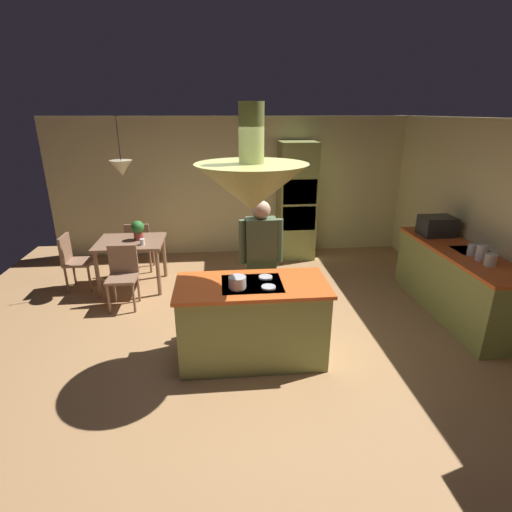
{
  "coord_description": "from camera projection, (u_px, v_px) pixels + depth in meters",
  "views": [
    {
      "loc": [
        -0.32,
        -3.99,
        2.63
      ],
      "look_at": [
        0.1,
        0.4,
        1.0
      ],
      "focal_mm": 27.56,
      "sensor_mm": 36.0,
      "label": 1
    }
  ],
  "objects": [
    {
      "name": "range_hood",
      "position": [
        252.0,
        184.0,
        3.8
      ],
      "size": [
        1.1,
        1.1,
        1.0
      ],
      "color": "#8C934C"
    },
    {
      "name": "microwave_on_counter",
      "position": [
        437.0,
        226.0,
        5.73
      ],
      "size": [
        0.46,
        0.36,
        0.28
      ],
      "primitive_type": "cube",
      "color": "#232326",
      "rests_on": "counter_run_right"
    },
    {
      "name": "counter_run_right",
      "position": [
        456.0,
        281.0,
        5.31
      ],
      "size": [
        0.73,
        2.27,
        0.91
      ],
      "color": "#8C934C",
      "rests_on": "ground"
    },
    {
      "name": "ground",
      "position": [
        251.0,
        347.0,
        4.66
      ],
      "size": [
        8.16,
        8.16,
        0.0
      ],
      "primitive_type": "plane",
      "color": "#AD7F51"
    },
    {
      "name": "wall_right",
      "position": [
        508.0,
        227.0,
        4.88
      ],
      "size": [
        0.1,
        7.2,
        2.55
      ],
      "primitive_type": "cube",
      "color": "beige",
      "rests_on": "ground"
    },
    {
      "name": "chair_facing_island",
      "position": [
        123.0,
        272.0,
        5.51
      ],
      "size": [
        0.4,
        0.4,
        0.87
      ],
      "color": "#8A644C",
      "rests_on": "ground"
    },
    {
      "name": "cup_on_table",
      "position": [
        142.0,
        242.0,
        5.83
      ],
      "size": [
        0.07,
        0.07,
        0.09
      ],
      "primitive_type": "cylinder",
      "color": "white",
      "rests_on": "dining_table"
    },
    {
      "name": "chair_at_corner",
      "position": [
        74.0,
        258.0,
        6.03
      ],
      "size": [
        0.4,
        0.4,
        0.87
      ],
      "rotation": [
        0.0,
        0.0,
        1.57
      ],
      "color": "#8A644C",
      "rests_on": "ground"
    },
    {
      "name": "person_at_island",
      "position": [
        261.0,
        258.0,
        4.78
      ],
      "size": [
        0.53,
        0.22,
        1.66
      ],
      "color": "tan",
      "rests_on": "ground"
    },
    {
      "name": "canister_tea",
      "position": [
        472.0,
        250.0,
        4.95
      ],
      "size": [
        0.11,
        0.11,
        0.14
      ],
      "primitive_type": "cylinder",
      "color": "silver",
      "rests_on": "counter_run_right"
    },
    {
      "name": "cooking_pot_on_cooktop",
      "position": [
        237.0,
        282.0,
        4.0
      ],
      "size": [
        0.18,
        0.18,
        0.12
      ],
      "primitive_type": "cylinder",
      "color": "#B2B2B7",
      "rests_on": "kitchen_island"
    },
    {
      "name": "pendant_light_over_table",
      "position": [
        122.0,
        168.0,
        5.64
      ],
      "size": [
        0.32,
        0.32,
        0.82
      ],
      "color": "beige"
    },
    {
      "name": "canister_flour",
      "position": [
        491.0,
        260.0,
        4.61
      ],
      "size": [
        0.13,
        0.13,
        0.14
      ],
      "primitive_type": "cylinder",
      "color": "silver",
      "rests_on": "counter_run_right"
    },
    {
      "name": "oven_tower",
      "position": [
        296.0,
        201.0,
        7.23
      ],
      "size": [
        0.66,
        0.62,
        2.13
      ],
      "color": "#8C934C",
      "rests_on": "ground"
    },
    {
      "name": "dining_table",
      "position": [
        131.0,
        248.0,
        6.06
      ],
      "size": [
        1.0,
        0.84,
        0.76
      ],
      "color": "#8A644C",
      "rests_on": "ground"
    },
    {
      "name": "kitchen_island",
      "position": [
        252.0,
        321.0,
        4.32
      ],
      "size": [
        1.63,
        0.79,
        0.93
      ],
      "color": "#8C934C",
      "rests_on": "ground"
    },
    {
      "name": "chair_by_back_wall",
      "position": [
        140.0,
        243.0,
        6.71
      ],
      "size": [
        0.4,
        0.4,
        0.87
      ],
      "rotation": [
        0.0,
        0.0,
        3.14
      ],
      "color": "#8A644C",
      "rests_on": "ground"
    },
    {
      "name": "canister_sugar",
      "position": [
        481.0,
        253.0,
        4.77
      ],
      "size": [
        0.12,
        0.12,
        0.2
      ],
      "primitive_type": "cylinder",
      "color": "silver",
      "rests_on": "counter_run_right"
    },
    {
      "name": "wall_back",
      "position": [
        236.0,
        187.0,
        7.44
      ],
      "size": [
        6.8,
        0.1,
        2.55
      ],
      "primitive_type": "cube",
      "color": "beige",
      "rests_on": "ground"
    },
    {
      "name": "potted_plant_on_table",
      "position": [
        138.0,
        229.0,
        6.02
      ],
      "size": [
        0.2,
        0.2,
        0.3
      ],
      "color": "#99382D",
      "rests_on": "dining_table"
    }
  ]
}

